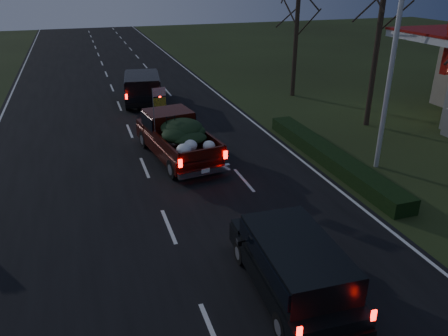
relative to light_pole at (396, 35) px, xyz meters
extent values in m
plane|color=black|center=(-9.50, -2.00, -5.48)|extent=(120.00, 120.00, 0.00)
cube|color=black|center=(-9.50, -2.00, -5.47)|extent=(14.00, 120.00, 0.02)
cube|color=black|center=(-1.70, 1.00, -5.18)|extent=(1.00, 10.00, 0.60)
cylinder|color=silver|center=(0.00, 0.00, -0.98)|extent=(0.20, 0.20, 9.00)
cylinder|color=black|center=(3.00, 5.00, -1.23)|extent=(0.28, 0.28, 8.50)
cylinder|color=black|center=(2.00, 12.00, -1.98)|extent=(0.28, 0.28, 7.00)
cube|color=#360C07|center=(-7.90, 3.73, -4.84)|extent=(2.88, 5.60, 0.59)
cube|color=#360C07|center=(-8.04, 4.69, -4.04)|extent=(2.20, 1.98, 0.96)
cube|color=black|center=(-8.04, 4.69, -3.93)|extent=(2.29, 1.89, 0.59)
cube|color=#360C07|center=(-7.70, 2.35, -4.52)|extent=(2.39, 3.25, 0.06)
ellipsoid|color=black|center=(-7.73, 2.89, -4.04)|extent=(1.97, 2.15, 0.64)
cylinder|color=gray|center=(-8.85, 3.60, -3.29)|extent=(0.03, 0.03, 2.14)
cube|color=red|center=(-8.57, 3.64, -2.40)|extent=(0.55, 0.10, 0.36)
cube|color=gold|center=(-8.57, 3.64, -2.83)|extent=(0.55, 0.10, 0.36)
cube|color=black|center=(-7.91, 13.49, -4.82)|extent=(2.80, 5.38, 0.64)
cube|color=black|center=(-7.95, 13.22, -4.09)|extent=(2.49, 3.98, 0.86)
cube|color=black|center=(-7.95, 13.22, -4.00)|extent=(2.58, 3.89, 0.51)
cube|color=black|center=(-7.13, -6.10, -4.89)|extent=(2.10, 4.67, 0.57)
cube|color=black|center=(-7.14, -6.34, -4.24)|extent=(1.93, 3.42, 0.77)
cube|color=black|center=(-7.14, -6.34, -4.16)|extent=(2.02, 3.33, 0.46)
cube|color=black|center=(-8.21, -5.15, -4.35)|extent=(0.10, 0.21, 0.15)
camera|label=1|loc=(-11.66, -14.25, 2.13)|focal=35.00mm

